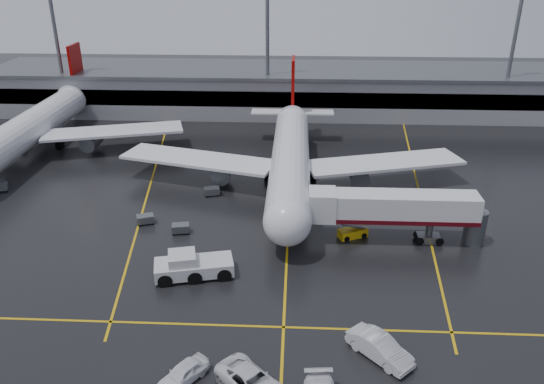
{
  "coord_description": "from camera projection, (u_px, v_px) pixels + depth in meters",
  "views": [
    {
      "loc": [
        0.83,
        -60.11,
        30.43
      ],
      "look_at": [
        -2.0,
        -2.0,
        4.0
      ],
      "focal_mm": 35.43,
      "sensor_mm": 36.0,
      "label": 1
    }
  ],
  "objects": [
    {
      "name": "apron_line_centre",
      "position": [
        289.0,
        215.0,
        67.28
      ],
      "size": [
        0.25,
        90.0,
        0.02
      ],
      "primitive_type": "cube",
      "color": "gold",
      "rests_on": "ground"
    },
    {
      "name": "jet_bridge",
      "position": [
        395.0,
        210.0,
        59.68
      ],
      "size": [
        19.9,
        3.4,
        6.05
      ],
      "color": "silver",
      "rests_on": "ground"
    },
    {
      "name": "service_van_a",
      "position": [
        252.0,
        382.0,
        40.12
      ],
      "size": [
        6.46,
        6.42,
        1.73
      ],
      "primitive_type": "imported",
      "rotation": [
        0.0,
        0.0,
        0.79
      ],
      "color": "silver",
      "rests_on": "ground"
    },
    {
      "name": "baggage_cart_a",
      "position": [
        181.0,
        228.0,
        62.75
      ],
      "size": [
        2.21,
        1.65,
        1.12
      ],
      "color": "#595B60",
      "rests_on": "ground"
    },
    {
      "name": "apron_line_left",
      "position": [
        151.0,
        180.0,
        77.26
      ],
      "size": [
        9.99,
        69.35,
        0.02
      ],
      "primitive_type": "cube",
      "rotation": [
        0.0,
        0.0,
        0.14
      ],
      "color": "gold",
      "rests_on": "ground"
    },
    {
      "name": "light_mast_right",
      "position": [
        514.0,
        45.0,
        97.72
      ],
      "size": [
        3.0,
        1.2,
        25.45
      ],
      "color": "#595B60",
      "rests_on": "ground"
    },
    {
      "name": "light_mast_left",
      "position": [
        57.0,
        41.0,
        101.49
      ],
      "size": [
        3.0,
        1.2,
        25.45
      ],
      "color": "#595B60",
      "rests_on": "ground"
    },
    {
      "name": "ground",
      "position": [
        289.0,
        215.0,
        67.29
      ],
      "size": [
        220.0,
        220.0,
        0.0
      ],
      "primitive_type": "plane",
      "color": "black",
      "rests_on": "ground"
    },
    {
      "name": "baggage_cart_b",
      "position": [
        145.0,
        219.0,
        64.88
      ],
      "size": [
        2.33,
        1.92,
        1.12
      ],
      "color": "#595B60",
      "rests_on": "ground"
    },
    {
      "name": "service_van_c",
      "position": [
        380.0,
        348.0,
        43.45
      ],
      "size": [
        5.46,
        5.64,
        1.92
      ],
      "primitive_type": "imported",
      "rotation": [
        0.0,
        0.0,
        0.75
      ],
      "color": "silver",
      "rests_on": "ground"
    },
    {
      "name": "light_mast_mid",
      "position": [
        267.0,
        43.0,
        99.72
      ],
      "size": [
        3.0,
        1.2,
        25.45
      ],
      "color": "#595B60",
      "rests_on": "ground"
    },
    {
      "name": "second_airliner",
      "position": [
        34.0,
        126.0,
        87.14
      ],
      "size": [
        48.8,
        45.6,
        14.1
      ],
      "color": "silver",
      "rests_on": "ground"
    },
    {
      "name": "baggage_cart_c",
      "position": [
        212.0,
        191.0,
        72.38
      ],
      "size": [
        2.28,
        1.8,
        1.12
      ],
      "color": "#595B60",
      "rests_on": "ground"
    },
    {
      "name": "apron_line_right",
      "position": [
        418.0,
        185.0,
        75.58
      ],
      "size": [
        7.57,
        69.64,
        0.02
      ],
      "primitive_type": "cube",
      "rotation": [
        0.0,
        0.0,
        -0.1
      ],
      "color": "gold",
      "rests_on": "ground"
    },
    {
      "name": "belt_loader",
      "position": [
        353.0,
        233.0,
        61.93
      ],
      "size": [
        3.6,
        2.59,
        2.1
      ],
      "color": "yellow",
      "rests_on": "ground"
    },
    {
      "name": "baggage_cart_e",
      "position": [
        0.0,
        187.0,
        73.58
      ],
      "size": [
        2.33,
        1.92,
        1.12
      ],
      "color": "#595B60",
      "rests_on": "ground"
    },
    {
      "name": "main_airliner",
      "position": [
        290.0,
        156.0,
        74.37
      ],
      "size": [
        48.8,
        45.6,
        14.1
      ],
      "color": "silver",
      "rests_on": "ground"
    },
    {
      "name": "terminal",
      "position": [
        294.0,
        90.0,
        109.09
      ],
      "size": [
        122.0,
        19.0,
        8.6
      ],
      "color": "gray",
      "rests_on": "ground"
    },
    {
      "name": "apron_line_stop",
      "position": [
        284.0,
        327.0,
        47.28
      ],
      "size": [
        60.0,
        0.25,
        0.02
      ],
      "primitive_type": "cube",
      "color": "gold",
      "rests_on": "ground"
    },
    {
      "name": "pushback_tractor",
      "position": [
        192.0,
        266.0,
        54.26
      ],
      "size": [
        8.37,
        4.92,
        2.81
      ],
      "color": "#BDBDBF",
      "rests_on": "ground"
    },
    {
      "name": "service_van_d",
      "position": [
        183.0,
        373.0,
        41.09
      ],
      "size": [
        4.08,
        4.66,
        1.52
      ],
      "primitive_type": "imported",
      "rotation": [
        0.0,
        0.0,
        -0.63
      ],
      "color": "white",
      "rests_on": "ground"
    }
  ]
}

